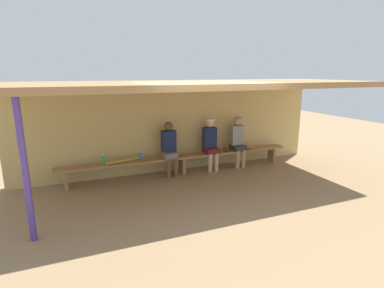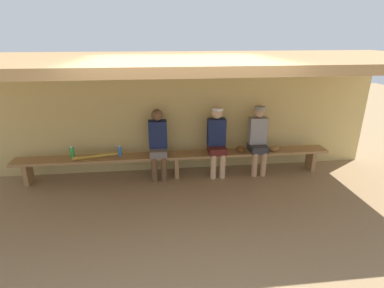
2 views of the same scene
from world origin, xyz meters
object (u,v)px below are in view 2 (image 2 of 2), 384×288
object	(u,v)px
player_rightmost	(258,137)
water_bottle_clear	(120,151)
baseball_bat	(97,156)
baseball_glove_worn	(241,149)
bench	(176,158)
water_bottle_green	(72,152)
player_in_white	(217,138)
player_shirtless_tan	(158,142)
baseball_glove_dark_brown	(274,148)

from	to	relation	value
player_rightmost	water_bottle_clear	xyz separation A→B (m)	(-2.66, 0.04, -0.19)
player_rightmost	baseball_bat	bearing A→B (deg)	-179.93
player_rightmost	baseball_glove_worn	distance (m)	0.41
bench	water_bottle_green	size ratio (longest dim) A/B	25.49
player_rightmost	water_bottle_green	distance (m)	3.52
bench	baseball_glove_worn	bearing A→B (deg)	0.72
player_in_white	baseball_glove_worn	size ratio (longest dim) A/B	5.60
player_shirtless_tan	water_bottle_clear	size ratio (longest dim) A/B	6.38
player_in_white	water_bottle_green	size ratio (longest dim) A/B	5.71
player_shirtless_tan	water_bottle_green	distance (m)	1.59
baseball_bat	player_rightmost	bearing A→B (deg)	-12.05
player_shirtless_tan	water_bottle_green	size ratio (longest dim) A/B	5.67
water_bottle_green	baseball_glove_dark_brown	world-z (taller)	water_bottle_green
player_shirtless_tan	baseball_glove_worn	xyz separation A→B (m)	(1.60, 0.01, -0.22)
baseball_glove_dark_brown	baseball_bat	bearing A→B (deg)	-22.76
water_bottle_green	baseball_glove_worn	bearing A→B (deg)	-0.39
water_bottle_clear	baseball_bat	size ratio (longest dim) A/B	0.24
player_shirtless_tan	baseball_glove_dark_brown	xyz separation A→B (m)	(2.27, -0.03, -0.22)
player_rightmost	player_shirtless_tan	world-z (taller)	player_rightmost
bench	baseball_glove_dark_brown	xyz separation A→B (m)	(1.94, -0.02, 0.12)
water_bottle_clear	baseball_glove_dark_brown	xyz separation A→B (m)	(3.00, -0.07, -0.05)
water_bottle_clear	baseball_glove_worn	xyz separation A→B (m)	(2.33, -0.03, -0.05)
water_bottle_green	baseball_glove_dark_brown	bearing A→B (deg)	-0.89
player_rightmost	water_bottle_green	size ratio (longest dim) A/B	5.71
player_rightmost	player_shirtless_tan	size ratio (longest dim) A/B	1.01
baseball_glove_worn	baseball_bat	xyz separation A→B (m)	(-2.74, -0.02, -0.01)
player_in_white	baseball_glove_dark_brown	distance (m)	1.18
bench	water_bottle_green	xyz separation A→B (m)	(-1.92, 0.04, 0.18)
player_in_white	baseball_bat	distance (m)	2.27
player_rightmost	baseball_bat	world-z (taller)	player_rightmost
bench	baseball_bat	xyz separation A→B (m)	(-1.47, -0.00, 0.11)
baseball_bat	baseball_glove_dark_brown	bearing A→B (deg)	-12.49
baseball_glove_dark_brown	baseball_glove_worn	world-z (taller)	same
player_shirtless_tan	baseball_glove_worn	bearing A→B (deg)	0.46
player_rightmost	player_in_white	bearing A→B (deg)	180.00
water_bottle_green	baseball_glove_dark_brown	distance (m)	3.86
player_shirtless_tan	baseball_glove_dark_brown	bearing A→B (deg)	-0.64
player_rightmost	player_shirtless_tan	distance (m)	1.93
water_bottle_clear	player_rightmost	bearing A→B (deg)	-0.87
water_bottle_clear	player_shirtless_tan	bearing A→B (deg)	-3.23
bench	water_bottle_green	world-z (taller)	water_bottle_green
bench	player_in_white	world-z (taller)	player_in_white
player_shirtless_tan	baseball_bat	size ratio (longest dim) A/B	1.53
player_shirtless_tan	water_bottle_clear	distance (m)	0.74
bench	player_rightmost	world-z (taller)	player_rightmost
water_bottle_green	baseball_glove_worn	distance (m)	3.19
bench	player_rightmost	xyz separation A→B (m)	(1.60, 0.00, 0.36)
player_rightmost	baseball_glove_worn	xyz separation A→B (m)	(-0.33, 0.01, -0.24)
player_in_white	baseball_glove_dark_brown	xyz separation A→B (m)	(1.15, -0.03, -0.24)
baseball_glove_dark_brown	baseball_bat	size ratio (longest dim) A/B	0.28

